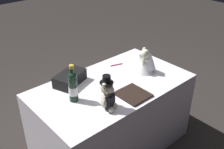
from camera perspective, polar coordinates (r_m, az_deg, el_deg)
ground_plane at (r=2.85m, az=-0.00°, el=-14.56°), size 12.00×12.00×0.00m
reception_table at (r=2.61m, az=-0.00°, el=-8.85°), size 1.43×0.81×0.73m
teddy_bear_groom at (r=2.04m, az=-0.95°, el=-4.41°), size 0.14×0.14×0.29m
teddy_bear_bride at (r=2.57m, az=7.19°, el=2.64°), size 0.24×0.22×0.24m
champagne_bottle at (r=2.14m, az=-8.28°, el=-2.43°), size 0.08×0.08×0.32m
signing_pen at (r=2.72m, az=0.88°, el=2.06°), size 0.13×0.05×0.01m
gift_case_black at (r=2.42m, az=-8.91°, el=-0.81°), size 0.33×0.26×0.10m
guestbook at (r=2.26m, az=4.51°, el=-4.22°), size 0.23×0.25×0.02m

